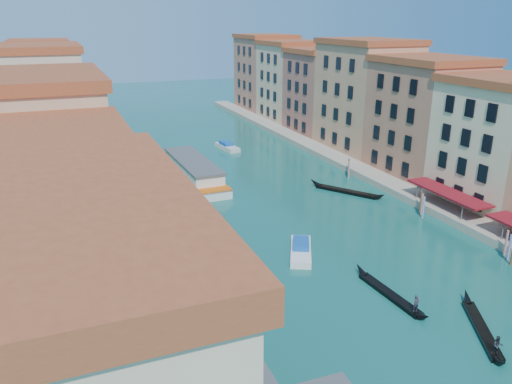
# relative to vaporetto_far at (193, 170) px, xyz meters

# --- Properties ---
(left_bank_palazzos) EXTENTS (12.80, 128.40, 21.00)m
(left_bank_palazzos) POSITION_rel_vaporetto_far_xyz_m (-21.22, -1.19, 8.22)
(left_bank_palazzos) COLOR beige
(left_bank_palazzos) RESTS_ON ground
(right_bank_palazzos) EXTENTS (12.80, 128.40, 21.00)m
(right_bank_palazzos) POSITION_rel_vaporetto_far_xyz_m (34.78, -0.87, 8.26)
(right_bank_palazzos) COLOR #9D4A38
(right_bank_palazzos) RESTS_ON ground
(quay) EXTENTS (4.00, 140.00, 1.00)m
(quay) POSITION_rel_vaporetto_far_xyz_m (26.78, -0.87, -0.99)
(quay) COLOR #A59885
(quay) RESTS_ON ground
(mooring_poles_right) EXTENTS (1.44, 54.24, 3.20)m
(mooring_poles_right) POSITION_rel_vaporetto_far_xyz_m (23.88, -37.07, -0.19)
(mooring_poles_right) COLOR brown
(mooring_poles_right) RESTS_ON ground
(vaporetto_far) EXTENTS (5.73, 22.32, 3.30)m
(vaporetto_far) POSITION_rel_vaporetto_far_xyz_m (0.00, 0.00, 0.00)
(vaporetto_far) COLOR white
(vaporetto_far) RESTS_ON ground
(gondola_fore) EXTENTS (1.44, 10.70, 2.13)m
(gondola_fore) POSITION_rel_vaporetto_far_xyz_m (7.66, -41.40, -1.13)
(gondola_fore) COLOR black
(gondola_fore) RESTS_ON ground
(gondola_right) EXTENTS (5.80, 9.82, 2.14)m
(gondola_right) POSITION_rel_vaporetto_far_xyz_m (11.25, -49.04, -1.08)
(gondola_right) COLOR black
(gondola_right) RESTS_ON ground
(gondola_far) EXTENTS (7.73, 10.77, 1.76)m
(gondola_far) POSITION_rel_vaporetto_far_xyz_m (19.16, -14.55, -1.13)
(gondola_far) COLOR black
(gondola_far) RESTS_ON ground
(motorboat_mid) EXTENTS (5.01, 7.13, 1.43)m
(motorboat_mid) POSITION_rel_vaporetto_far_xyz_m (3.94, -30.49, -0.93)
(motorboat_mid) COLOR white
(motorboat_mid) RESTS_ON ground
(motorboat_far) EXTENTS (3.18, 7.22, 1.45)m
(motorboat_far) POSITION_rel_vaporetto_far_xyz_m (11.26, 16.64, -0.92)
(motorboat_far) COLOR silver
(motorboat_far) RESTS_ON ground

